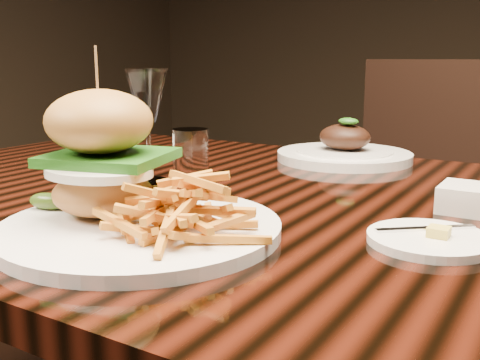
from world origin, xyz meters
The scene contains 8 objects.
dining_table centered at (0.00, 0.00, 0.67)m, with size 1.60×0.90×0.75m.
burger_plate centered at (-0.11, -0.24, 0.81)m, with size 0.33×0.33×0.22m.
side_saucer centered at (0.20, -0.10, 0.76)m, with size 0.14×0.14×0.02m.
ramekin centered at (0.22, 0.06, 0.77)m, with size 0.08×0.08×0.04m, color white.
wine_glass centered at (-0.27, -0.02, 0.89)m, with size 0.07×0.07×0.19m.
water_tumbler centered at (-0.24, 0.05, 0.79)m, with size 0.06×0.06×0.08m, color white.
far_dish centered at (-0.07, 0.34, 0.77)m, with size 0.27×0.27×0.09m.
chair_far centered at (-0.07, 0.89, 0.54)m, with size 0.56×0.57×0.95m.
Camera 1 is at (0.33, -0.73, 0.95)m, focal length 42.00 mm.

